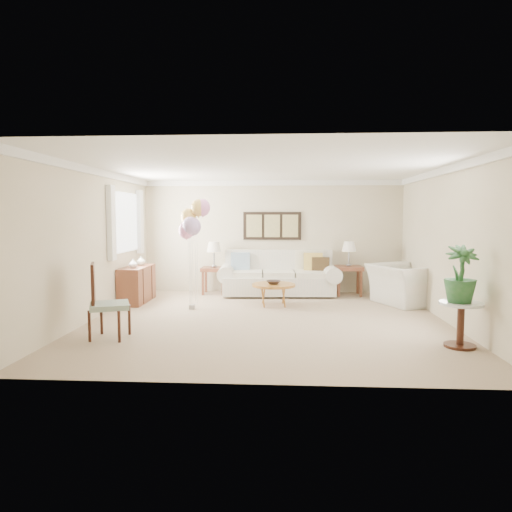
# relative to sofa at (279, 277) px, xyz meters

# --- Properties ---
(ground_plane) EXTENTS (6.00, 6.00, 0.00)m
(ground_plane) POSITION_rel_sofa_xyz_m (-0.16, -2.56, -0.39)
(ground_plane) COLOR tan
(room_shell) EXTENTS (6.04, 6.04, 2.60)m
(room_shell) POSITION_rel_sofa_xyz_m (-0.27, -2.47, 1.23)
(room_shell) COLOR beige
(room_shell) RESTS_ON ground
(wall_art_triptych) EXTENTS (1.35, 0.06, 0.65)m
(wall_art_triptych) POSITION_rel_sofa_xyz_m (-0.16, 0.40, 1.16)
(wall_art_triptych) COLOR black
(wall_art_triptych) RESTS_ON ground
(sofa) EXTENTS (2.76, 1.14, 1.00)m
(sofa) POSITION_rel_sofa_xyz_m (0.00, 0.00, 0.00)
(sofa) COLOR beige
(sofa) RESTS_ON ground
(end_table_left) EXTENTS (0.56, 0.51, 0.61)m
(end_table_left) POSITION_rel_sofa_xyz_m (-1.48, 0.04, 0.12)
(end_table_left) COLOR brown
(end_table_left) RESTS_ON ground
(end_table_right) EXTENTS (0.60, 0.55, 0.66)m
(end_table_right) POSITION_rel_sofa_xyz_m (1.57, 0.05, 0.16)
(end_table_right) COLOR brown
(end_table_right) RESTS_ON ground
(lamp_left) EXTENTS (0.33, 0.33, 0.59)m
(lamp_left) POSITION_rel_sofa_xyz_m (-1.48, 0.04, 0.66)
(lamp_left) COLOR gray
(lamp_left) RESTS_ON end_table_left
(lamp_right) EXTENTS (0.31, 0.31, 0.55)m
(lamp_right) POSITION_rel_sofa_xyz_m (1.57, 0.05, 0.69)
(lamp_right) COLOR gray
(lamp_right) RESTS_ON end_table_right
(coffee_table) EXTENTS (0.86, 0.86, 0.44)m
(coffee_table) POSITION_rel_sofa_xyz_m (-0.08, -1.27, 0.01)
(coffee_table) COLOR #AA6731
(coffee_table) RESTS_ON ground
(decor_bowl) EXTENTS (0.30, 0.30, 0.07)m
(decor_bowl) POSITION_rel_sofa_xyz_m (-0.09, -1.30, 0.08)
(decor_bowl) COLOR #2E2320
(decor_bowl) RESTS_ON coffee_table
(armchair) EXTENTS (1.48, 1.56, 0.80)m
(armchair) POSITION_rel_sofa_xyz_m (2.53, -0.97, 0.01)
(armchair) COLOR beige
(armchair) RESTS_ON ground
(side_table) EXTENTS (0.57, 0.57, 0.62)m
(side_table) POSITION_rel_sofa_xyz_m (2.51, -4.01, 0.07)
(side_table) COLOR silver
(side_table) RESTS_ON ground
(potted_plant) EXTENTS (0.45, 0.45, 0.77)m
(potted_plant) POSITION_rel_sofa_xyz_m (2.47, -4.03, 0.61)
(potted_plant) COLOR #1B541F
(potted_plant) RESTS_ON side_table
(accent_chair) EXTENTS (0.70, 0.69, 1.10)m
(accent_chair) POSITION_rel_sofa_xyz_m (-2.49, -3.85, 0.18)
(accent_chair) COLOR gray
(accent_chair) RESTS_ON ground
(credenza) EXTENTS (0.46, 1.20, 0.74)m
(credenza) POSITION_rel_sofa_xyz_m (-2.92, -1.06, -0.02)
(credenza) COLOR brown
(credenza) RESTS_ON ground
(vase_white) EXTENTS (0.18, 0.18, 0.18)m
(vase_white) POSITION_rel_sofa_xyz_m (-2.90, -1.33, 0.44)
(vase_white) COLOR silver
(vase_white) RESTS_ON credenza
(vase_sage) EXTENTS (0.21, 0.21, 0.20)m
(vase_sage) POSITION_rel_sofa_xyz_m (-2.90, -0.82, 0.44)
(vase_sage) COLOR beige
(vase_sage) RESTS_ON credenza
(balloon_cluster) EXTENTS (0.57, 0.53, 2.11)m
(balloon_cluster) POSITION_rel_sofa_xyz_m (-1.60, -1.69, 1.32)
(balloon_cluster) COLOR gray
(balloon_cluster) RESTS_ON ground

